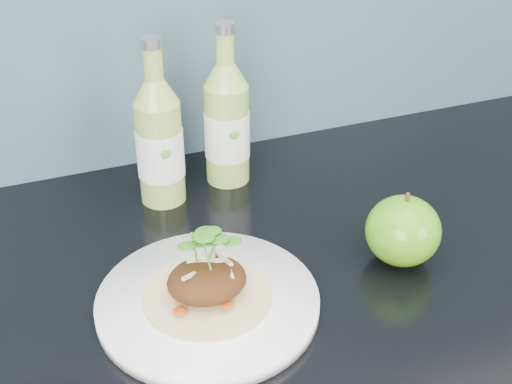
% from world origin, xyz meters
% --- Properties ---
extents(dinner_plate, '(0.26, 0.26, 0.02)m').
position_xyz_m(dinner_plate, '(-0.09, 1.63, 0.91)').
color(dinner_plate, white).
rests_on(dinner_plate, kitchen_counter).
extents(pork_taco, '(0.14, 0.14, 0.10)m').
position_xyz_m(pork_taco, '(-0.09, 1.63, 0.94)').
color(pork_taco, tan).
rests_on(pork_taco, dinner_plate).
extents(green_apple, '(0.12, 0.12, 0.10)m').
position_xyz_m(green_apple, '(0.15, 1.63, 0.94)').
color(green_apple, '#4F880E').
rests_on(green_apple, kitchen_counter).
extents(cider_bottle_left, '(0.08, 0.08, 0.23)m').
position_xyz_m(cider_bottle_left, '(-0.08, 1.87, 0.99)').
color(cider_bottle_left, '#93B049').
rests_on(cider_bottle_left, kitchen_counter).
extents(cider_bottle_right, '(0.07, 0.07, 0.23)m').
position_xyz_m(cider_bottle_right, '(0.02, 1.89, 0.99)').
color(cider_bottle_right, '#95BD4E').
rests_on(cider_bottle_right, kitchen_counter).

